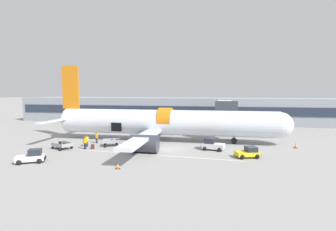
% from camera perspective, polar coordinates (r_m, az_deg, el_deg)
% --- Properties ---
extents(ground_plane, '(500.00, 500.00, 0.00)m').
position_cam_1_polar(ground_plane, '(36.48, -0.44, -7.42)').
color(ground_plane, gray).
extents(apron_marking_line, '(21.61, 1.91, 0.01)m').
position_cam_1_polar(apron_marking_line, '(33.47, -2.78, -8.59)').
color(apron_marking_line, silver).
rests_on(apron_marking_line, ground_plane).
extents(terminal_strip, '(89.68, 12.18, 6.26)m').
position_cam_1_polar(terminal_strip, '(68.21, 5.00, 1.21)').
color(terminal_strip, gray).
rests_on(terminal_strip, ground_plane).
extents(jet_bridge_stub, '(3.57, 13.88, 6.44)m').
position_cam_1_polar(jet_bridge_stub, '(48.84, 12.36, 1.36)').
color(jet_bridge_stub, '#4C4C51').
rests_on(jet_bridge_stub, ground_plane).
extents(airplane, '(38.74, 31.35, 12.30)m').
position_cam_1_polar(airplane, '(42.07, -1.13, -1.58)').
color(airplane, silver).
rests_on(airplane, ground_plane).
extents(baggage_tug_lead, '(3.28, 2.34, 1.66)m').
position_cam_1_polar(baggage_tug_lead, '(36.58, 9.61, -6.32)').
color(baggage_tug_lead, silver).
rests_on(baggage_tug_lead, ground_plane).
extents(baggage_tug_mid, '(3.32, 2.66, 1.52)m').
position_cam_1_polar(baggage_tug_mid, '(33.66, -27.57, -7.99)').
color(baggage_tug_mid, silver).
rests_on(baggage_tug_mid, ground_plane).
extents(baggage_tug_rear, '(3.19, 2.58, 1.35)m').
position_cam_1_polar(baggage_tug_rear, '(33.60, 17.06, -7.74)').
color(baggage_tug_rear, yellow).
rests_on(baggage_tug_rear, ground_plane).
extents(baggage_cart_loading, '(3.39, 2.65, 1.06)m').
position_cam_1_polar(baggage_cart_loading, '(39.53, -12.07, -5.77)').
color(baggage_cart_loading, '#999BA0').
rests_on(baggage_cart_loading, ground_plane).
extents(baggage_cart_queued, '(3.67, 2.78, 0.96)m').
position_cam_1_polar(baggage_cart_queued, '(39.68, -22.01, -6.12)').
color(baggage_cart_queued, '#999BA0').
rests_on(baggage_cart_queued, ground_plane).
extents(ground_crew_loader_a, '(0.51, 0.58, 1.70)m').
position_cam_1_polar(ground_crew_loader_a, '(39.92, -17.24, -5.24)').
color(ground_crew_loader_a, '#2D2D33').
rests_on(ground_crew_loader_a, ground_plane).
extents(ground_crew_loader_b, '(0.57, 0.53, 1.70)m').
position_cam_1_polar(ground_crew_loader_b, '(42.12, -15.28, -4.63)').
color(ground_crew_loader_b, '#2D2D33').
rests_on(ground_crew_loader_b, ground_plane).
extents(ground_crew_driver, '(0.52, 0.50, 1.59)m').
position_cam_1_polar(ground_crew_driver, '(37.67, -6.80, -5.75)').
color(ground_crew_driver, '#1E2338').
rests_on(ground_crew_driver, ground_plane).
extents(ground_crew_supervisor, '(0.64, 0.46, 1.84)m').
position_cam_1_polar(ground_crew_supervisor, '(38.23, -17.60, -5.60)').
color(ground_crew_supervisor, '#1E2338').
rests_on(ground_crew_supervisor, ground_plane).
extents(suitcase_on_tarmac_upright, '(0.53, 0.42, 0.68)m').
position_cam_1_polar(suitcase_on_tarmac_upright, '(38.25, -16.09, -6.59)').
color(suitcase_on_tarmac_upright, '#4C1E1E').
rests_on(suitcase_on_tarmac_upright, ground_plane).
extents(safety_cone_nose, '(0.50, 0.50, 0.75)m').
position_cam_1_polar(safety_cone_nose, '(41.48, 26.03, -5.91)').
color(safety_cone_nose, black).
rests_on(safety_cone_nose, ground_plane).
extents(safety_cone_engine_left, '(0.46, 0.46, 0.61)m').
position_cam_1_polar(safety_cone_engine_left, '(28.24, -10.88, -10.76)').
color(safety_cone_engine_left, black).
rests_on(safety_cone_engine_left, ground_plane).
extents(safety_cone_wingtip, '(0.50, 0.50, 0.62)m').
position_cam_1_polar(safety_cone_wingtip, '(34.14, -3.48, -7.83)').
color(safety_cone_wingtip, black).
rests_on(safety_cone_wingtip, ground_plane).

